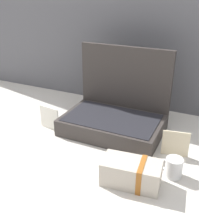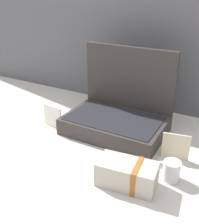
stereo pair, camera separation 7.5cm
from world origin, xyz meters
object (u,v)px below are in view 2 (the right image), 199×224
(open_suitcase, at_px, (118,115))
(coffee_mug, at_px, (171,170))
(cream_toiletry_bag, at_px, (128,174))
(info_card_left, at_px, (53,117))
(poster_card_right, at_px, (176,147))

(open_suitcase, relative_size, coffee_mug, 4.89)
(open_suitcase, bearing_deg, cream_toiletry_bag, -59.29)
(cream_toiletry_bag, relative_size, info_card_left, 1.91)
(open_suitcase, height_order, cream_toiletry_bag, open_suitcase)
(poster_card_right, bearing_deg, info_card_left, 171.91)
(info_card_left, bearing_deg, open_suitcase, 32.18)
(cream_toiletry_bag, bearing_deg, coffee_mug, 40.28)
(cream_toiletry_bag, relative_size, poster_card_right, 1.93)
(open_suitcase, distance_m, poster_card_right, 0.36)
(cream_toiletry_bag, height_order, poster_card_right, poster_card_right)
(coffee_mug, height_order, info_card_left, info_card_left)
(coffee_mug, bearing_deg, open_suitcase, 143.63)
(coffee_mug, bearing_deg, info_card_left, 169.98)
(open_suitcase, distance_m, cream_toiletry_bag, 0.45)
(cream_toiletry_bag, height_order, coffee_mug, cream_toiletry_bag)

